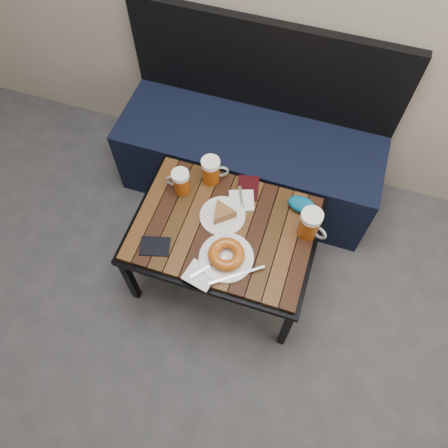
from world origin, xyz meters
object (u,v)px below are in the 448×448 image
(beer_mug_left, at_px, (181,182))
(passport_navy, at_px, (155,246))
(beer_mug_right, at_px, (310,224))
(plate_bagel, at_px, (226,256))
(bench, at_px, (250,153))
(cafe_table, at_px, (224,232))
(knit_pouch, at_px, (302,205))
(passport_burgundy, at_px, (248,188))
(plate_pie, at_px, (223,214))
(beer_mug_centre, at_px, (212,170))

(beer_mug_left, relative_size, passport_navy, 1.00)
(beer_mug_right, height_order, plate_bagel, beer_mug_right)
(bench, height_order, plate_bagel, bench)
(beer_mug_right, bearing_deg, cafe_table, -142.03)
(cafe_table, xyz_separation_m, plate_bagel, (0.06, -0.15, 0.07))
(bench, distance_m, knit_pouch, 0.57)
(beer_mug_left, xyz_separation_m, passport_burgundy, (0.30, 0.10, -0.06))
(beer_mug_left, relative_size, passport_burgundy, 0.94)
(beer_mug_left, bearing_deg, knit_pouch, -172.66)
(knit_pouch, bearing_deg, beer_mug_right, -64.45)
(beer_mug_left, relative_size, plate_pie, 0.63)
(beer_mug_left, distance_m, plate_bagel, 0.42)
(plate_bagel, xyz_separation_m, passport_burgundy, (-0.02, 0.38, -0.02))
(beer_mug_right, xyz_separation_m, plate_pie, (-0.39, -0.04, -0.05))
(beer_mug_left, bearing_deg, passport_burgundy, -160.87)
(passport_burgundy, bearing_deg, plate_bagel, -98.74)
(beer_mug_left, distance_m, passport_navy, 0.32)
(plate_bagel, height_order, passport_burgundy, plate_bagel)
(passport_navy, height_order, passport_burgundy, same)
(cafe_table, bearing_deg, plate_pie, 114.92)
(cafe_table, xyz_separation_m, beer_mug_centre, (-0.14, 0.23, 0.11))
(cafe_table, distance_m, beer_mug_right, 0.39)
(bench, bearing_deg, plate_bagel, -82.27)
(plate_pie, bearing_deg, passport_navy, -134.83)
(plate_bagel, relative_size, knit_pouch, 2.26)
(beer_mug_right, height_order, passport_burgundy, beer_mug_right)
(beer_mug_right, bearing_deg, passport_navy, -131.80)
(passport_burgundy, relative_size, knit_pouch, 1.08)
(beer_mug_left, relative_size, knit_pouch, 1.02)
(knit_pouch, bearing_deg, passport_navy, -145.07)
(knit_pouch, bearing_deg, cafe_table, -145.97)
(beer_mug_right, relative_size, passport_burgundy, 1.10)
(plate_pie, bearing_deg, beer_mug_left, 160.43)
(cafe_table, distance_m, passport_navy, 0.32)
(plate_pie, bearing_deg, knit_pouch, 25.59)
(bench, bearing_deg, beer_mug_centre, -104.41)
(passport_burgundy, bearing_deg, plate_pie, -120.35)
(beer_mug_centre, bearing_deg, beer_mug_left, -161.83)
(cafe_table, height_order, beer_mug_right, beer_mug_right)
(plate_bagel, bearing_deg, plate_pie, 112.50)
(beer_mug_right, xyz_separation_m, passport_navy, (-0.62, -0.28, -0.07))
(cafe_table, distance_m, knit_pouch, 0.38)
(plate_pie, bearing_deg, passport_burgundy, 70.66)
(plate_bagel, bearing_deg, bench, 97.73)
(cafe_table, xyz_separation_m, knit_pouch, (0.31, 0.21, 0.07))
(bench, xyz_separation_m, beer_mug_centre, (-0.09, -0.37, 0.27))
(beer_mug_centre, height_order, passport_navy, beer_mug_centre)
(cafe_table, distance_m, passport_burgundy, 0.24)
(beer_mug_right, relative_size, plate_bagel, 0.53)
(bench, height_order, knit_pouch, bench)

